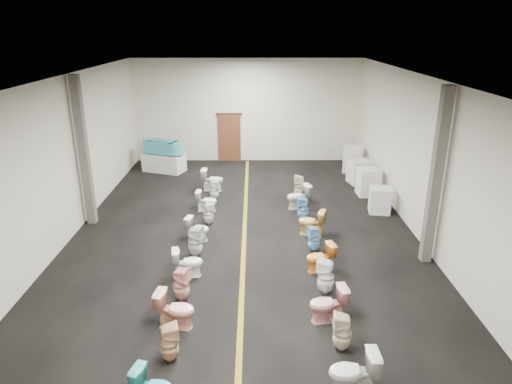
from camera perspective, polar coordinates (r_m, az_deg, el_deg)
floor at (r=13.39m, az=-1.47°, el=-5.46°), size 16.00×16.00×0.00m
ceiling at (r=12.16m, az=-1.67°, el=14.06°), size 16.00×16.00×0.00m
wall_back at (r=20.40m, az=-1.11°, el=10.10°), size 10.00×0.00×10.00m
wall_front at (r=5.39m, az=-3.36°, el=-20.59°), size 10.00×0.00×10.00m
wall_left at (r=13.65m, az=-23.09°, el=3.48°), size 0.00×16.00×16.00m
wall_right at (r=13.45m, az=20.30°, el=3.62°), size 0.00×16.00×16.00m
aisle_stripe at (r=13.39m, az=-1.47°, el=-5.45°), size 0.12×15.60×0.01m
back_door at (r=20.60m, az=-3.33°, el=6.76°), size 1.00×0.10×2.10m
door_frame at (r=20.40m, az=-3.39°, el=9.69°), size 1.15×0.08×0.10m
column_left at (r=14.45m, az=-20.73°, el=4.65°), size 0.25×0.25×4.50m
column_right at (r=12.02m, az=21.56°, el=1.60°), size 0.25×0.25×4.50m
display_table at (r=19.58m, az=-11.41°, el=3.64°), size 1.87×1.37×0.75m
bathtub at (r=19.40m, az=-11.55°, el=5.61°), size 1.77×1.13×0.55m
appliance_crate_a at (r=15.42m, az=15.21°, el=-0.98°), size 0.75×0.75×0.84m
appliance_crate_b at (r=16.89m, az=13.83°, el=1.24°), size 0.76×0.76×0.99m
appliance_crate_c at (r=18.14m, az=12.85°, el=2.46°), size 0.95×0.95×0.89m
appliance_crate_d at (r=19.52m, az=11.91°, el=4.03°), size 0.88×0.88×1.06m
toilet_left_1 at (r=8.81m, az=-10.82°, el=-18.02°), size 0.43×0.42×0.76m
toilet_left_2 at (r=9.60m, az=-10.05°, el=-14.25°), size 0.85×0.56×0.80m
toilet_left_3 at (r=10.40m, az=-9.32°, el=-11.29°), size 0.48×0.48×0.81m
toilet_left_4 at (r=11.30m, az=-8.55°, el=-8.71°), size 0.78×0.53×0.74m
toilet_left_5 at (r=12.17m, az=-7.62°, el=-6.17°), size 0.48×0.48×0.85m
toilet_left_6 at (r=13.10m, az=-7.32°, el=-4.57°), size 0.75×0.55×0.69m
toilet_left_7 at (r=14.09m, az=-5.95°, el=-2.67°), size 0.42×0.42×0.70m
toilet_left_8 at (r=15.10m, az=-6.21°, el=-1.11°), size 0.72×0.46×0.70m
toilet_left_9 at (r=16.06m, az=-5.25°, el=0.26°), size 0.39×0.38×0.71m
toilet_left_10 at (r=16.95m, az=-5.46°, el=1.53°), size 0.85×0.54×0.83m
toilet_right_1 at (r=8.19m, az=12.06°, el=-21.24°), size 0.82×0.48×0.83m
toilet_right_2 at (r=9.04m, az=10.73°, el=-16.82°), size 0.40×0.39×0.78m
toilet_right_3 at (r=9.74m, az=8.99°, el=-13.68°), size 0.83×0.55×0.79m
toilet_right_4 at (r=10.63m, az=8.73°, el=-10.39°), size 0.51×0.51×0.85m
toilet_right_5 at (r=11.52m, az=8.03°, el=-8.12°), size 0.80×0.58×0.73m
toilet_right_6 at (r=12.45m, az=7.27°, el=-5.82°), size 0.43×0.42×0.74m
toilet_right_7 at (r=13.38m, az=6.95°, el=-3.78°), size 0.88×0.68×0.79m
toilet_right_8 at (r=14.31m, az=5.92°, el=-2.11°), size 0.38×0.37×0.79m
toilet_right_9 at (r=15.28m, az=5.33°, el=-0.58°), size 0.90×0.68×0.82m
toilet_right_10 at (r=16.26m, az=5.47°, el=0.71°), size 0.39×0.38×0.82m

